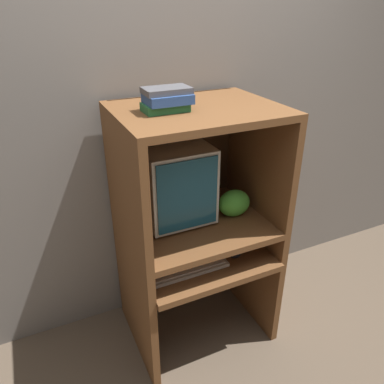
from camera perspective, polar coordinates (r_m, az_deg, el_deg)
name	(u,v)px	position (r m, az deg, el deg)	size (l,w,h in m)	color
ground_plane	(220,362)	(2.42, 4.24, -24.39)	(12.00, 12.00, 0.00)	brown
wall_back	(169,115)	(2.23, -3.58, 11.66)	(6.00, 0.06, 2.60)	gray
desk_base	(199,283)	(2.33, 1.08, -13.72)	(0.81, 0.67, 0.61)	brown
desk_monitor_shelf	(197,228)	(2.13, 0.71, -5.48)	(0.81, 0.65, 0.18)	brown
hutch_upper	(194,150)	(1.95, 0.38, 6.45)	(0.81, 0.65, 0.65)	brown
crt_monitor	(174,182)	(2.04, -2.80, 1.58)	(0.36, 0.38, 0.44)	beige
keyboard	(187,268)	(2.04, -0.72, -11.49)	(0.44, 0.14, 0.03)	beige
mouse	(235,255)	(2.14, 6.62, -9.46)	(0.07, 0.05, 0.03)	black
snack_bag	(234,203)	(2.14, 6.43, -1.69)	(0.19, 0.14, 0.15)	green
book_stack	(167,99)	(1.77, -3.89, 13.93)	(0.22, 0.15, 0.11)	#236638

